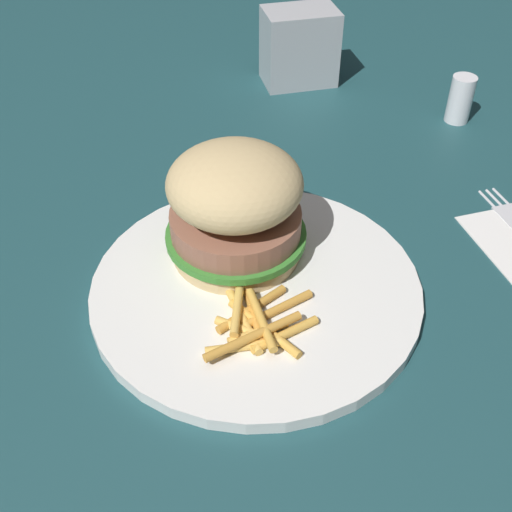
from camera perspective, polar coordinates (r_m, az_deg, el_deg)
The scene contains 6 objects.
ground_plane at distance 0.55m, azimuth 1.12°, elevation -2.21°, with size 1.60×1.60×0.00m, color #1E474C.
plate at distance 0.54m, azimuth 0.00°, elevation -2.87°, with size 0.28×0.28×0.01m, color white.
sandwich at distance 0.53m, azimuth -1.86°, elevation 4.50°, with size 0.12×0.12×0.10m.
fries_pile at distance 0.50m, azimuth 0.02°, elevation -5.89°, with size 0.09×0.10×0.01m.
napkin_dispenser at distance 0.85m, azimuth 3.88°, elevation 18.06°, with size 0.09×0.06×0.09m, color #B7BABF.
salt_shaker at distance 0.80m, azimuth 17.71°, elevation 13.14°, with size 0.03×0.03×0.06m, color white.
Camera 1 is at (-0.40, 0.07, 0.38)m, focal length 45.00 mm.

